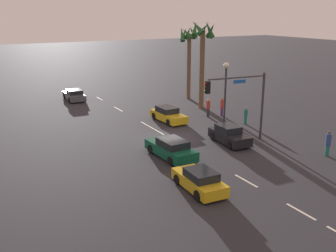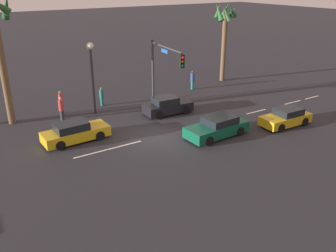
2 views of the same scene
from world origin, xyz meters
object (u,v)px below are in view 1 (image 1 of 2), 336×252
object	(u,v)px
pedestrian_3	(222,106)
car_4	(229,135)
car_1	(171,149)
pedestrian_0	(246,115)
streetlamp	(226,81)
palm_tree_2	(203,48)
pedestrian_1	(208,107)
car_3	(168,115)
palm_tree_1	(189,44)
car_2	(74,95)
traffic_signal	(242,96)
pedestrian_2	(328,143)
car_0	(199,180)

from	to	relation	value
pedestrian_3	car_4	bearing A→B (deg)	-32.28
car_1	pedestrian_0	world-z (taller)	pedestrian_0
streetlamp	palm_tree_2	size ratio (longest dim) A/B	0.61
pedestrian_0	pedestrian_3	world-z (taller)	pedestrian_3
pedestrian_0	pedestrian_1	size ratio (longest dim) A/B	0.87
car_1	car_3	size ratio (longest dim) A/B	1.04
car_4	palm_tree_2	size ratio (longest dim) A/B	0.43
car_3	pedestrian_0	bearing A→B (deg)	53.06
car_4	pedestrian_1	size ratio (longest dim) A/B	2.15
streetlamp	palm_tree_1	xyz separation A→B (m)	(-10.97, 2.71, 2.41)
car_2	pedestrian_3	xyz separation A→B (m)	(14.45, 11.08, 0.42)
traffic_signal	palm_tree_1	world-z (taller)	palm_tree_1
car_1	streetlamp	size ratio (longest dim) A/B	0.82
car_3	streetlamp	bearing A→B (deg)	53.76
car_3	streetlamp	distance (m)	6.37
car_3	pedestrian_0	world-z (taller)	pedestrian_0
streetlamp	pedestrian_3	bearing A→B (deg)	148.58
car_3	palm_tree_1	bearing A→B (deg)	137.93
pedestrian_2	pedestrian_3	world-z (taller)	pedestrian_3
pedestrian_3	palm_tree_1	distance (m)	10.31
pedestrian_2	traffic_signal	bearing A→B (deg)	-147.63
pedestrian_0	pedestrian_1	distance (m)	4.25
pedestrian_1	car_0	bearing A→B (deg)	-36.04
traffic_signal	car_1	bearing A→B (deg)	-87.00
car_4	traffic_signal	size ratio (longest dim) A/B	0.72
pedestrian_0	pedestrian_2	bearing A→B (deg)	-1.07
car_1	pedestrian_1	size ratio (longest dim) A/B	2.51
car_1	palm_tree_1	xyz separation A→B (m)	(-16.46, 11.54, 5.82)
traffic_signal	pedestrian_2	xyz separation A→B (m)	(5.62, 3.56, -2.83)
streetlamp	palm_tree_1	distance (m)	11.55
car_0	pedestrian_2	xyz separation A→B (m)	(-0.34, 11.41, 0.38)
streetlamp	palm_tree_1	size ratio (longest dim) A/B	0.66
traffic_signal	pedestrian_1	xyz separation A→B (m)	(-7.86, 2.21, -2.84)
pedestrian_1	palm_tree_2	xyz separation A→B (m)	(-3.42, 1.45, 5.54)
car_0	streetlamp	xyz separation A→B (m)	(-11.10, 10.04, 3.45)
pedestrian_1	palm_tree_2	world-z (taller)	palm_tree_2
car_0	car_1	distance (m)	5.74
car_0	traffic_signal	xyz separation A→B (m)	(-5.96, 7.85, 3.21)
car_2	pedestrian_0	xyz separation A→B (m)	(18.00, 11.21, 0.25)
car_4	pedestrian_2	xyz separation A→B (m)	(5.81, 4.55, 0.33)
car_4	streetlamp	distance (m)	6.80
pedestrian_1	palm_tree_1	distance (m)	10.27
car_2	palm_tree_2	distance (m)	16.48
car_1	car_4	bearing A→B (deg)	95.40
car_3	pedestrian_2	size ratio (longest dim) A/B	2.38
car_3	palm_tree_1	size ratio (longest dim) A/B	0.52
pedestrian_2	pedestrian_3	bearing A→B (deg)	179.82
car_1	traffic_signal	bearing A→B (deg)	93.00
palm_tree_1	palm_tree_2	world-z (taller)	palm_tree_2
car_2	palm_tree_2	world-z (taller)	palm_tree_2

